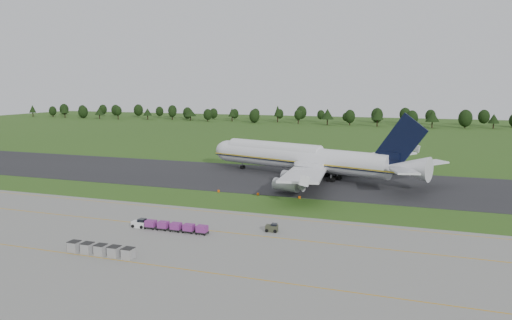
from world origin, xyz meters
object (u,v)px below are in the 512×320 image
at_px(aircraft, 304,158).
at_px(baggage_train, 168,226).
at_px(edge_markers, 258,194).
at_px(uld_row, 101,250).
at_px(utility_cart, 272,228).

xyz_separation_m(aircraft, baggage_train, (-9.80, -57.89, -4.49)).
height_order(baggage_train, edge_markers, baggage_train).
distance_m(uld_row, edge_markers, 47.20).
relative_size(baggage_train, edge_markers, 0.72).
xyz_separation_m(aircraft, utility_cart, (7.52, -52.52, -4.73)).
bearing_deg(baggage_train, aircraft, 80.39).
xyz_separation_m(aircraft, uld_row, (-12.98, -72.48, -4.49)).
xyz_separation_m(utility_cart, edge_markers, (-11.79, 26.43, -0.35)).
distance_m(aircraft, utility_cart, 53.26).
bearing_deg(utility_cart, baggage_train, -162.77).
relative_size(aircraft, baggage_train, 4.54).
bearing_deg(uld_row, utility_cart, 44.24).
bearing_deg(aircraft, baggage_train, -99.61).
height_order(aircraft, baggage_train, aircraft).
xyz_separation_m(utility_cart, uld_row, (-20.50, -19.96, 0.24)).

